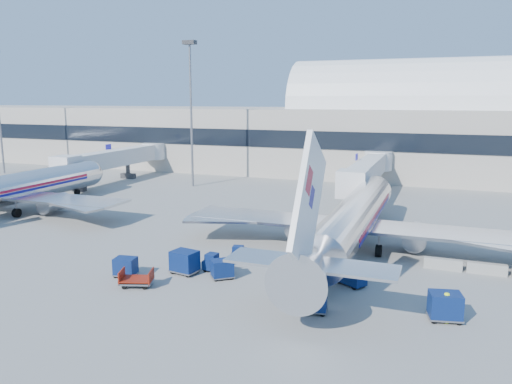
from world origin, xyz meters
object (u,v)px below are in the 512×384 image
at_px(cart_solo_far, 445,306).
at_px(ramp_worker, 447,307).
at_px(barrier_near, 443,264).
at_px(cart_train_a, 222,269).
at_px(jetbridge_mid, 120,158).
at_px(mast_west, 191,92).
at_px(airliner_mid, 5,190).
at_px(tug_right, 350,276).
at_px(barrier_mid, 487,269).
at_px(tug_lead, 216,264).
at_px(cart_train_c, 126,266).
at_px(cart_train_b, 185,261).
at_px(tug_left, 239,253).
at_px(cart_solo_near, 313,299).
at_px(airliner_main, 352,220).
at_px(cart_open_red, 137,281).
at_px(jetbridge_near, 368,170).

relative_size(cart_solo_far, ramp_worker, 1.21).
xyz_separation_m(barrier_near, cart_train_a, (-16.14, -8.39, 0.35)).
xyz_separation_m(jetbridge_mid, mast_west, (14.40, -0.81, 10.86)).
relative_size(airliner_mid, tug_right, 14.48).
bearing_deg(tug_right, barrier_mid, 64.70).
height_order(jetbridge_mid, tug_lead, jetbridge_mid).
relative_size(airliner_mid, cart_train_c, 19.34).
height_order(tug_right, cart_solo_far, cart_solo_far).
bearing_deg(cart_train_b, barrier_near, 33.23).
bearing_deg(tug_lead, tug_left, 83.77).
height_order(tug_left, cart_solo_near, cart_solo_near).
height_order(airliner_main, cart_open_red, airliner_main).
xyz_separation_m(tug_right, cart_train_a, (-9.57, -2.22, 0.11)).
height_order(tug_lead, cart_train_b, cart_train_b).
bearing_deg(ramp_worker, mast_west, 22.69).
distance_m(tug_right, tug_left, 10.46).
xyz_separation_m(barrier_near, tug_left, (-16.72, -3.67, 0.16)).
xyz_separation_m(barrier_mid, cart_train_b, (-22.75, -8.41, 0.54)).
bearing_deg(cart_train_a, barrier_mid, -15.91).
bearing_deg(cart_open_red, cart_train_b, 43.51).
height_order(mast_west, tug_right, mast_west).
bearing_deg(tug_lead, airliner_mid, 166.63).
height_order(barrier_mid, cart_train_b, cart_train_b).
relative_size(barrier_near, barrier_mid, 1.00).
bearing_deg(cart_train_a, cart_solo_far, -45.61).
relative_size(cart_train_b, cart_solo_far, 1.00).
bearing_deg(cart_solo_near, cart_train_a, 147.29).
distance_m(airliner_main, airliner_mid, 42.00).
bearing_deg(barrier_mid, cart_train_b, -159.70).
height_order(jetbridge_mid, barrier_mid, jetbridge_mid).
bearing_deg(tug_right, mast_west, 165.31).
bearing_deg(airliner_main, ramp_worker, -57.38).
distance_m(cart_solo_far, cart_open_red, 21.71).
xyz_separation_m(mast_west, cart_open_red, (16.58, -40.19, -14.34)).
height_order(mast_west, tug_lead, mast_west).
distance_m(airliner_mid, cart_solo_near, 44.53).
bearing_deg(barrier_mid, jetbridge_near, 115.44).
xyz_separation_m(mast_west, tug_lead, (20.73, -35.10, -14.13)).
bearing_deg(tug_lead, barrier_near, 25.34).
bearing_deg(ramp_worker, jetbridge_near, -6.98).
bearing_deg(cart_train_b, airliner_main, 53.48).
bearing_deg(cart_train_c, jetbridge_near, 62.23).
distance_m(airliner_main, jetbridge_near, 26.43).
bearing_deg(cart_open_red, jetbridge_near, 56.05).
bearing_deg(jetbridge_mid, jetbridge_near, 0.00).
relative_size(cart_open_red, ramp_worker, 1.42).
height_order(tug_right, cart_train_b, cart_train_b).
xyz_separation_m(airliner_main, cart_train_c, (-15.48, -13.20, -2.11)).
bearing_deg(cart_solo_near, mast_west, 117.82).
distance_m(barrier_mid, cart_train_a, 21.17).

